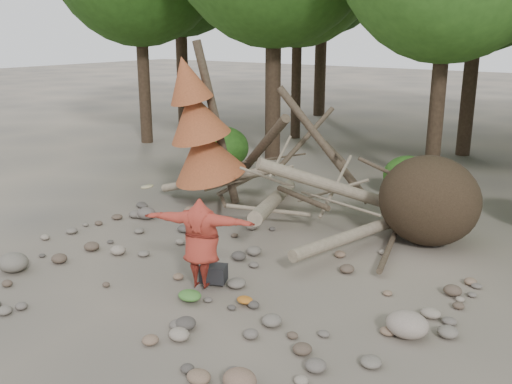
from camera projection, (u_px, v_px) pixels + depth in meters
The scene contains 13 objects.
ground at pixel (210, 281), 10.72m from camera, with size 120.00×120.00×0.00m, color #514C44.
deadfall_pile at pixel (402, 199), 12.64m from camera, with size 8.55×5.24×3.30m.
dead_conifer at pixel (200, 129), 14.51m from camera, with size 2.06×2.16×4.35m.
bush_left at pixel (222, 148), 19.22m from camera, with size 1.80×1.80×1.44m, color #265316.
bush_mid at pixel (408, 175), 16.21m from camera, with size 1.40×1.40×1.12m, color #326A1E.
frisbee_thrower at pixel (201, 243), 10.13m from camera, with size 2.50×1.22×1.69m.
backpack at pixel (213, 276), 10.56m from camera, with size 0.48×0.32×0.32m, color black.
cloth_green at pixel (190, 298), 9.87m from camera, with size 0.43×0.36×0.16m, color #3D702C.
cloth_orange at pixel (245, 302), 9.77m from camera, with size 0.29×0.24×0.11m, color #A65E1C.
boulder_front_left at pixel (13, 262), 11.12m from camera, with size 0.62×0.55×0.37m, color #6A6358.
boulder_front_right at pixel (240, 380), 7.47m from camera, with size 0.47×0.42×0.28m, color #795D4B.
boulder_mid_right at pixel (407, 324), 8.76m from camera, with size 0.66×0.59×0.40m, color gray.
boulder_mid_left at pixel (146, 213), 14.22m from camera, with size 0.48×0.43×0.29m, color #5F5650.
Camera 1 is at (6.43, -7.50, 4.57)m, focal length 40.00 mm.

